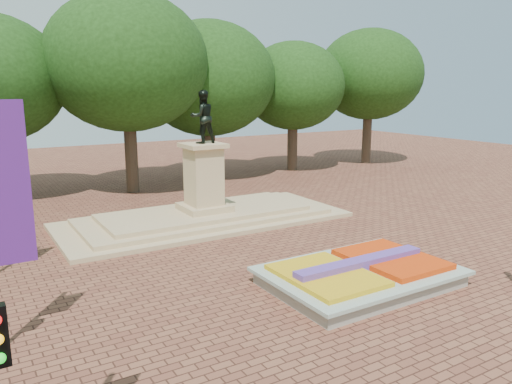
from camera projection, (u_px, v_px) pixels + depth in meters
ground at (300, 272)px, 18.03m from camera, size 90.00×90.00×0.00m
flower_bed at (361, 274)px, 16.80m from camera, size 6.30×4.30×0.91m
monument at (204, 204)px, 24.53m from camera, size 14.00×6.00×6.40m
tree_row_back at (169, 85)px, 32.88m from camera, size 44.80×8.80×10.43m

